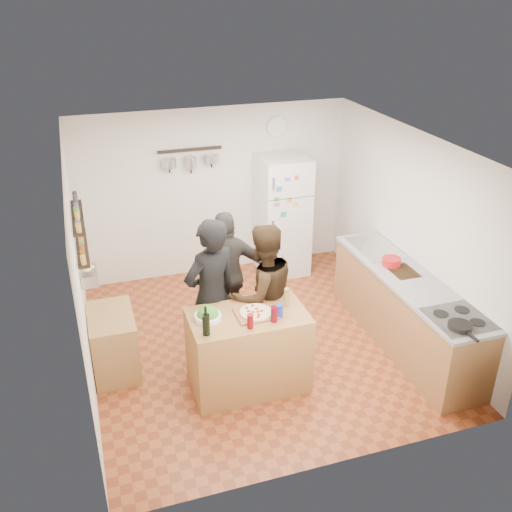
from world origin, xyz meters
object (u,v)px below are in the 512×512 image
object	(u,v)px
person_center	(262,295)
salt_canister	(279,310)
fridge	(283,216)
wall_clock	(277,127)
person_left	(211,296)
person_back	(228,274)
skillet	(460,326)
salad_bowl	(208,317)
wine_bottle	(206,325)
prep_island	(248,350)
pepper_mill	(287,299)
side_table	(114,343)
red_bowl	(391,261)
counter_run	(405,311)

from	to	relation	value
person_center	salt_canister	bearing A→B (deg)	77.37
salt_canister	fridge	size ratio (longest dim) A/B	0.08
person_center	wall_clock	size ratio (longest dim) A/B	5.73
salt_canister	person_left	xyz separation A→B (m)	(-0.58, 0.60, -0.06)
person_left	person_back	bearing A→B (deg)	-140.52
person_center	wall_clock	xyz separation A→B (m)	(1.01, 2.40, 1.29)
person_left	person_back	size ratio (longest dim) A/B	1.13
person_center	skillet	size ratio (longest dim) A/B	7.11
salt_canister	person_left	bearing A→B (deg)	134.21
salad_bowl	person_left	size ratio (longest dim) A/B	0.15
wine_bottle	person_center	world-z (taller)	person_center
skillet	wall_clock	xyz separation A→B (m)	(-0.65, 3.73, 1.21)
prep_island	salt_canister	xyz separation A→B (m)	(0.30, -0.12, 0.52)
wine_bottle	pepper_mill	distance (m)	0.99
wine_bottle	side_table	xyz separation A→B (m)	(-0.88, 0.95, -0.66)
salad_bowl	skillet	world-z (taller)	same
person_center	prep_island	bearing A→B (deg)	42.18
person_left	wine_bottle	bearing A→B (deg)	51.29
pepper_mill	red_bowl	world-z (taller)	pepper_mill
person_back	wall_clock	distance (m)	2.50
pepper_mill	salt_canister	world-z (taller)	pepper_mill
prep_island	red_bowl	bearing A→B (deg)	15.07
wall_clock	side_table	distance (m)	3.85
person_left	person_back	xyz separation A→B (m)	(0.36, 0.63, -0.11)
person_left	red_bowl	distance (m)	2.29
prep_island	wall_clock	xyz separation A→B (m)	(1.31, 2.82, 1.69)
red_bowl	wall_clock	world-z (taller)	wall_clock
pepper_mill	wall_clock	bearing A→B (deg)	72.76
person_left	red_bowl	size ratio (longest dim) A/B	8.12
counter_run	skillet	xyz separation A→B (m)	(-0.10, -1.10, 0.49)
salad_bowl	salt_canister	world-z (taller)	salt_canister
salt_canister	person_center	world-z (taller)	person_center
fridge	wall_clock	size ratio (longest dim) A/B	6.00
pepper_mill	person_left	xyz separation A→B (m)	(-0.73, 0.43, -0.08)
counter_run	prep_island	bearing A→B (deg)	-174.62
fridge	side_table	xyz separation A→B (m)	(-2.69, -1.76, -0.54)
salad_bowl	salt_canister	bearing A→B (deg)	-13.28
salad_bowl	counter_run	world-z (taller)	salad_bowl
salad_bowl	side_table	bearing A→B (deg)	144.53
prep_island	red_bowl	xyz separation A→B (m)	(2.01, 0.54, 0.51)
wall_clock	side_table	bearing A→B (deg)	-142.14
salad_bowl	person_center	world-z (taller)	person_center
person_left	prep_island	bearing A→B (deg)	99.35
salad_bowl	wine_bottle	xyz separation A→B (m)	(-0.08, -0.27, 0.09)
prep_island	wall_clock	distance (m)	3.55
salad_bowl	side_table	distance (m)	1.31
wine_bottle	person_back	bearing A→B (deg)	66.48
pepper_mill	person_back	size ratio (longest dim) A/B	0.11
wine_bottle	person_left	world-z (taller)	person_left
salt_canister	person_back	size ratio (longest dim) A/B	0.09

